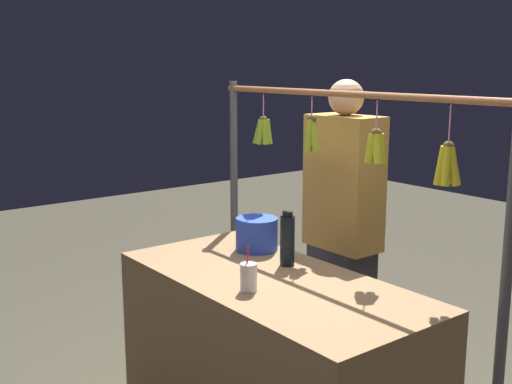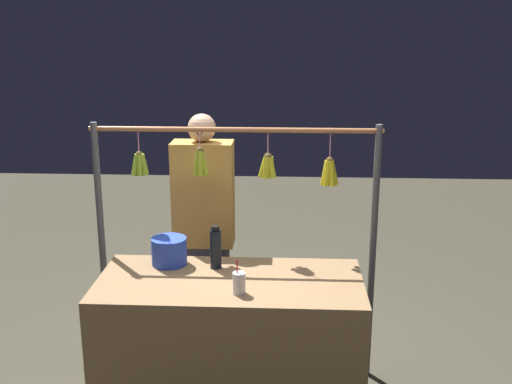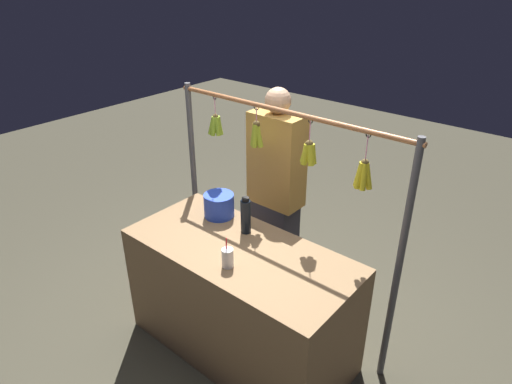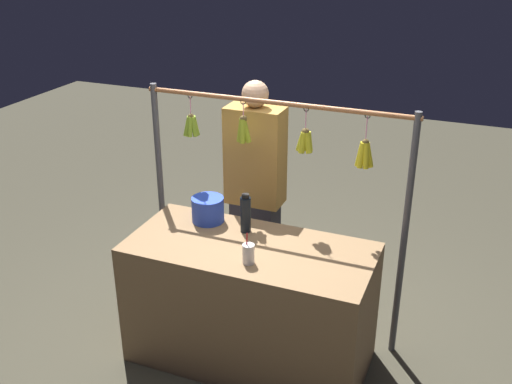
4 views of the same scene
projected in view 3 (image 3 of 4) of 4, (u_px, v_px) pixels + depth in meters
The scene contains 7 objects.
ground_plane at pixel (242, 346), 3.32m from camera, with size 12.00×12.00×0.00m, color #423F31.
market_counter at pixel (241, 300), 3.12m from camera, with size 1.57×0.73×0.86m, color olive.
display_rack at pixel (283, 182), 3.06m from camera, with size 1.84×0.12×1.72m.
water_bottle at pixel (246, 216), 3.04m from camera, with size 0.07×0.07×0.27m.
blue_bucket at pixel (219, 205), 3.26m from camera, with size 0.22×0.22×0.17m, color blue.
drink_cup at pixel (228, 258), 2.72m from camera, with size 0.07×0.07×0.20m.
vendor_person at pixel (276, 199), 3.54m from camera, with size 0.41×0.22×1.74m.
Camera 3 is at (-1.64, 1.79, 2.53)m, focal length 31.64 mm.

